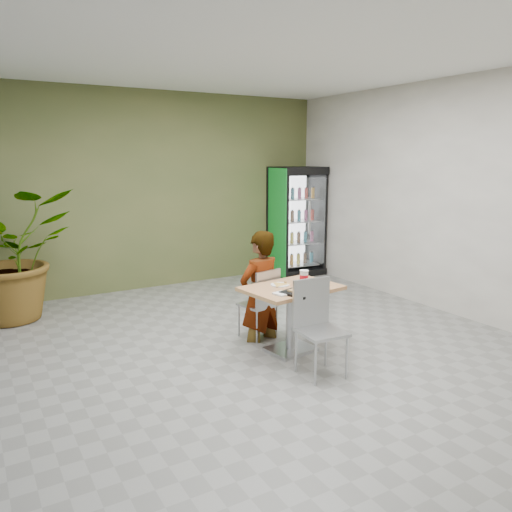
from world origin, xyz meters
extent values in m
plane|color=gray|center=(0.00, 0.00, 0.00)|extent=(7.00, 7.00, 0.00)
cube|color=tan|center=(0.28, -0.02, 0.73)|extent=(1.10, 0.84, 0.04)
cylinder|color=#AAADAF|center=(0.28, -0.02, 0.35)|extent=(0.10, 0.10, 0.71)
cube|color=#AAADAF|center=(0.28, -0.02, 0.02)|extent=(0.56, 0.47, 0.04)
cube|color=#AAADAF|center=(0.20, 0.56, 0.41)|extent=(0.45, 0.45, 0.03)
cube|color=#AAADAF|center=(0.23, 0.39, 0.63)|extent=(0.38, 0.10, 0.45)
cylinder|color=#AAADAF|center=(0.32, 0.76, 0.20)|extent=(0.02, 0.02, 0.41)
cylinder|color=#AAADAF|center=(0.01, 0.69, 0.20)|extent=(0.02, 0.02, 0.41)
cylinder|color=#AAADAF|center=(0.39, 0.44, 0.20)|extent=(0.02, 0.02, 0.41)
cylinder|color=#AAADAF|center=(0.07, 0.37, 0.20)|extent=(0.02, 0.02, 0.41)
cube|color=#AAADAF|center=(0.19, -0.69, 0.45)|extent=(0.45, 0.45, 0.03)
cube|color=#AAADAF|center=(0.20, -0.49, 0.70)|extent=(0.42, 0.06, 0.50)
cylinder|color=#AAADAF|center=(-0.01, -0.86, 0.23)|extent=(0.02, 0.02, 0.45)
cylinder|color=#AAADAF|center=(0.35, -0.89, 0.23)|extent=(0.02, 0.02, 0.45)
cylinder|color=#AAADAF|center=(0.02, -0.50, 0.23)|extent=(0.02, 0.02, 0.45)
cylinder|color=#AAADAF|center=(0.38, -0.53, 0.23)|extent=(0.02, 0.02, 0.45)
imported|color=black|center=(0.20, 0.51, 0.50)|extent=(0.66, 0.50, 1.61)
cylinder|color=silver|center=(0.21, 0.09, 0.76)|extent=(0.21, 0.21, 0.01)
cylinder|color=silver|center=(0.43, -0.05, 0.83)|extent=(0.09, 0.09, 0.16)
cylinder|color=red|center=(0.43, -0.05, 0.83)|extent=(0.10, 0.10, 0.09)
cylinder|color=silver|center=(0.43, -0.05, 0.92)|extent=(0.10, 0.10, 0.01)
cube|color=silver|center=(0.02, -0.24, 0.76)|extent=(0.17, 0.17, 0.02)
cube|color=black|center=(0.26, -0.29, 0.76)|extent=(0.53, 0.45, 0.03)
cube|color=black|center=(2.54, 3.10, 0.99)|extent=(0.94, 0.76, 1.98)
cube|color=green|center=(2.09, 3.10, 0.99)|extent=(0.07, 0.68, 1.94)
cube|color=silver|center=(2.54, 2.77, 1.01)|extent=(0.71, 0.07, 1.58)
imported|color=#2A5C24|center=(-2.28, 2.82, 0.87)|extent=(1.98, 1.87, 1.75)
camera|label=1|loc=(-2.73, -4.40, 2.15)|focal=35.00mm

